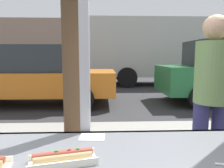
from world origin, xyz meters
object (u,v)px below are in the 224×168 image
object	(u,v)px
pedestrian	(212,93)
hotdog_tray_near	(63,158)
parked_car_orange	(37,75)
box_truck	(159,50)

from	to	relation	value
pedestrian	hotdog_tray_near	bearing A→B (deg)	-134.96
parked_car_orange	pedestrian	bearing A→B (deg)	-56.37
pedestrian	parked_car_orange	bearing A→B (deg)	123.63
hotdog_tray_near	pedestrian	xyz separation A→B (m)	(1.14, 1.15, 0.04)
parked_car_orange	box_truck	xyz separation A→B (m)	(4.64, 4.33, 0.83)
hotdog_tray_near	pedestrian	size ratio (longest dim) A/B	0.16
box_truck	parked_car_orange	bearing A→B (deg)	-136.99
parked_car_orange	box_truck	distance (m)	6.41
parked_car_orange	hotdog_tray_near	bearing A→B (deg)	-72.29
hotdog_tray_near	box_truck	xyz separation A→B (m)	(2.88, 9.85, 0.67)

